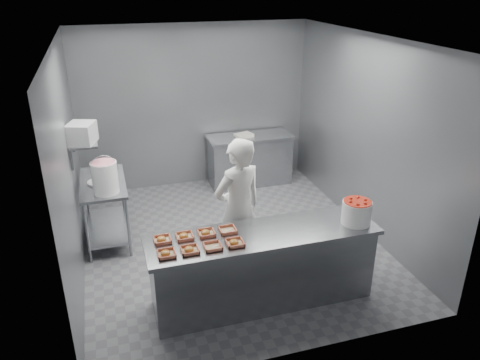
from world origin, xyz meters
name	(u,v)px	position (x,y,z in m)	size (l,w,h in m)	color
floor	(231,242)	(0.00, 0.00, 0.00)	(4.50, 4.50, 0.00)	#4C4C51
ceiling	(229,39)	(0.00, 0.00, 2.80)	(4.50, 4.50, 0.00)	white
wall_back	(194,107)	(0.00, 2.25, 1.40)	(4.00, 0.04, 2.80)	slate
wall_left	(69,166)	(-2.00, 0.00, 1.40)	(0.04, 4.50, 2.80)	slate
wall_right	(365,136)	(2.00, 0.00, 1.40)	(0.04, 4.50, 2.80)	slate
service_counter	(263,267)	(0.00, -1.35, 0.45)	(2.60, 0.70, 0.90)	slate
prep_table	(105,202)	(-1.65, 0.60, 0.59)	(0.60, 1.20, 0.90)	slate
back_counter	(250,160)	(0.90, 1.90, 0.45)	(1.50, 0.60, 0.90)	slate
wall_shelf	(83,138)	(-1.82, 0.60, 1.55)	(0.35, 0.90, 0.03)	slate
tray_0	(166,254)	(-1.09, -1.49, 0.92)	(0.19, 0.18, 0.06)	tan
tray_1	(190,250)	(-0.85, -1.49, 0.92)	(0.19, 0.18, 0.06)	tan
tray_2	(213,246)	(-0.61, -1.49, 0.92)	(0.19, 0.18, 0.04)	tan
tray_3	(235,243)	(-0.37, -1.49, 0.92)	(0.19, 0.18, 0.06)	tan
tray_4	(162,239)	(-1.09, -1.21, 0.92)	(0.19, 0.18, 0.06)	tan
tray_5	(184,236)	(-0.85, -1.21, 0.92)	(0.19, 0.18, 0.06)	tan
tray_6	(206,233)	(-0.61, -1.21, 0.92)	(0.19, 0.18, 0.06)	tan
tray_7	(228,230)	(-0.37, -1.21, 0.92)	(0.19, 0.18, 0.04)	tan
worker	(238,210)	(-0.11, -0.75, 0.90)	(0.66, 0.43, 1.81)	silver
strawberry_tub	(357,211)	(1.08, -1.45, 1.05)	(0.33, 0.33, 0.28)	silver
glaze_bucket	(105,177)	(-1.61, 0.23, 1.12)	(0.35, 0.33, 0.51)	silver
bucket_lid	(99,182)	(-1.69, 0.57, 0.91)	(0.32, 0.32, 0.02)	silver
rag	(97,170)	(-1.71, 1.04, 0.91)	(0.14, 0.12, 0.02)	#CCB28C
appliance	(81,133)	(-1.82, 0.33, 1.69)	(0.30, 0.35, 0.26)	gray
paper_stack	(244,135)	(0.79, 1.90, 0.92)	(0.30, 0.22, 0.05)	silver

